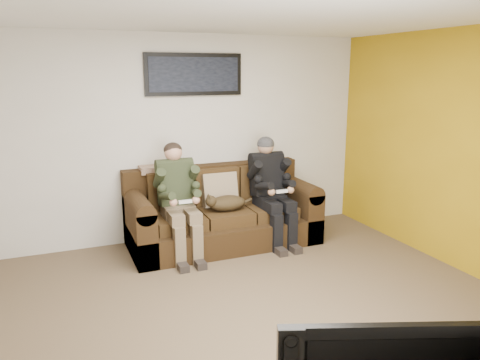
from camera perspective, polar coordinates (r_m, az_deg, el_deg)
name	(u,v)px	position (r m, az deg, el deg)	size (l,w,h in m)	color
floor	(254,313)	(4.41, 1.70, -15.89)	(5.00, 5.00, 0.00)	brown
ceiling	(256,11)	(3.89, 1.98, 19.91)	(5.00, 5.00, 0.00)	silver
wall_back	(183,139)	(6.04, -6.98, 5.04)	(5.00, 5.00, 0.00)	beige
wall_front	(479,281)	(2.20, 27.10, -10.92)	(5.00, 5.00, 0.00)	beige
wall_right	(473,154)	(5.46, 26.57, 2.88)	(4.50, 4.50, 0.00)	beige
accent_wall_right	(473,154)	(5.45, 26.50, 2.87)	(4.50, 4.50, 0.00)	#AF8811
sofa	(221,215)	(5.97, -2.32, -4.23)	(2.33, 1.01, 0.96)	black
throw_pillow	(220,190)	(5.92, -2.50, -1.17)	(0.45, 0.13, 0.42)	#947F61
throw_blanket	(159,169)	(5.90, -9.84, 1.35)	(0.48, 0.23, 0.08)	tan
person_left	(178,193)	(5.51, -7.56, -1.61)	(0.51, 0.87, 1.32)	brown
person_right	(271,184)	(5.91, 3.78, -0.45)	(0.51, 0.86, 1.33)	black
cat	(226,203)	(5.73, -1.74, -2.80)	(0.66, 0.26, 0.24)	#46351B
framed_poster	(194,74)	(5.99, -5.61, 12.69)	(1.25, 0.05, 0.52)	black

